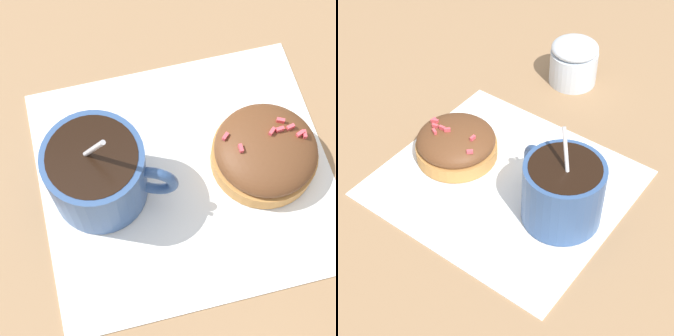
# 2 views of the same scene
# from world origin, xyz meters

# --- Properties ---
(ground_plane) EXTENTS (3.00, 3.00, 0.00)m
(ground_plane) POSITION_xyz_m (0.00, 0.00, 0.00)
(ground_plane) COLOR #93704C
(paper_napkin) EXTENTS (0.28, 0.25, 0.00)m
(paper_napkin) POSITION_xyz_m (0.00, 0.00, 0.00)
(paper_napkin) COLOR white
(paper_napkin) RESTS_ON ground_plane
(coffee_cup) EXTENTS (0.11, 0.08, 0.11)m
(coffee_cup) POSITION_xyz_m (-0.08, 0.01, 0.04)
(coffee_cup) COLOR #335184
(coffee_cup) RESTS_ON paper_napkin
(frosted_pastry) EXTENTS (0.09, 0.09, 0.04)m
(frosted_pastry) POSITION_xyz_m (0.07, -0.01, 0.02)
(frosted_pastry) COLOR #C18442
(frosted_pastry) RESTS_ON paper_napkin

